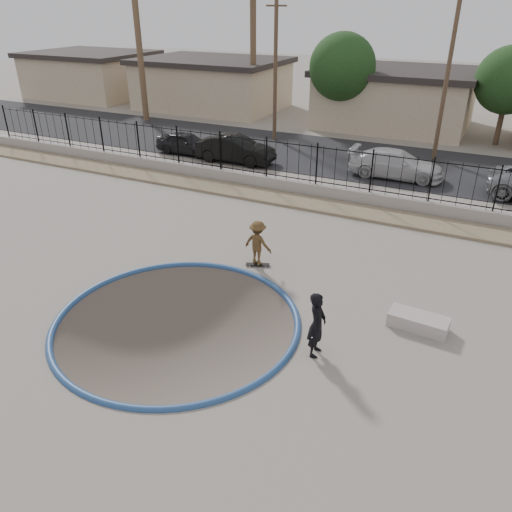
{
  "coord_description": "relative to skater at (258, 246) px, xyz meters",
  "views": [
    {
      "loc": [
        7.16,
        -10.53,
        8.15
      ],
      "look_at": [
        1.02,
        2.0,
        0.94
      ],
      "focal_mm": 35.0,
      "sensor_mm": 36.0,
      "label": 1
    }
  ],
  "objects": [
    {
      "name": "utility_pole_mid",
      "position": [
        3.41,
        16.0,
        4.18
      ],
      "size": [
        1.7,
        0.24,
        9.5
      ],
      "color": "#473323",
      "rests_on": "ground"
    },
    {
      "name": "house_center",
      "position": [
        -0.59,
        23.5,
        1.2
      ],
      "size": [
        10.6,
        8.6,
        3.9
      ],
      "color": "tan",
      "rests_on": "ground"
    },
    {
      "name": "rock_strip",
      "position": [
        -0.59,
        6.2,
        -0.72
      ],
      "size": [
        42.0,
        1.6,
        0.11
      ],
      "primitive_type": "cube",
      "color": "#8B785B",
      "rests_on": "ground"
    },
    {
      "name": "car_a",
      "position": [
        -9.81,
        10.63,
        -0.12
      ],
      "size": [
        3.64,
        1.48,
        1.24
      ],
      "primitive_type": "imported",
      "rotation": [
        0.0,
        0.0,
        1.58
      ],
      "color": "black",
      "rests_on": "street"
    },
    {
      "name": "house_west",
      "position": [
        -15.59,
        23.5,
        1.2
      ],
      "size": [
        11.6,
        8.6,
        3.9
      ],
      "color": "tan",
      "rests_on": "ground"
    },
    {
      "name": "skater",
      "position": [
        0.0,
        0.0,
        0.0
      ],
      "size": [
        1.06,
        0.67,
        1.56
      ],
      "primitive_type": "imported",
      "rotation": [
        0.0,
        0.0,
        3.04
      ],
      "color": "brown",
      "rests_on": "ground"
    },
    {
      "name": "ground",
      "position": [
        -0.59,
        9.0,
        -1.88
      ],
      "size": [
        120.0,
        120.0,
        2.2
      ],
      "primitive_type": "cube",
      "color": "gray",
      "rests_on": "ground"
    },
    {
      "name": "street_tree_left",
      "position": [
        -3.59,
        20.0,
        3.41
      ],
      "size": [
        4.32,
        4.32,
        6.36
      ],
      "color": "#473323",
      "rests_on": "ground"
    },
    {
      "name": "street",
      "position": [
        -0.59,
        14.0,
        -0.76
      ],
      "size": [
        90.0,
        8.0,
        0.04
      ],
      "primitive_type": "cube",
      "color": "black",
      "rests_on": "ground"
    },
    {
      "name": "street_tree_mid",
      "position": [
        6.41,
        21.0,
        3.06
      ],
      "size": [
        3.96,
        3.96,
        5.83
      ],
      "color": "#473323",
      "rests_on": "ground"
    },
    {
      "name": "retaining_wall",
      "position": [
        -0.59,
        7.3,
        -0.48
      ],
      "size": [
        42.0,
        0.45,
        0.6
      ],
      "primitive_type": "cube",
      "color": "gray",
      "rests_on": "ground"
    },
    {
      "name": "palm_left",
      "position": [
        -17.59,
        17.0,
        7.18
      ],
      "size": [
        2.3,
        2.3,
        11.3
      ],
      "color": "brown",
      "rests_on": "ground"
    },
    {
      "name": "utility_pole_left",
      "position": [
        -6.59,
        16.0,
        3.92
      ],
      "size": [
        1.7,
        0.24,
        9.0
      ],
      "color": "#473323",
      "rests_on": "ground"
    },
    {
      "name": "videographer",
      "position": [
        3.41,
        -3.61,
        0.12
      ],
      "size": [
        0.47,
        0.68,
        1.79
      ],
      "primitive_type": "imported",
      "rotation": [
        0.0,
        0.0,
        1.64
      ],
      "color": "black",
      "rests_on": "ground"
    },
    {
      "name": "car_b",
      "position": [
        -6.44,
        10.4,
        -0.02
      ],
      "size": [
        4.43,
        1.63,
        1.45
      ],
      "primitive_type": "imported",
      "rotation": [
        0.0,
        0.0,
        1.59
      ],
      "color": "black",
      "rests_on": "street"
    },
    {
      "name": "house_west_far",
      "position": [
        -28.59,
        23.5,
        1.2
      ],
      "size": [
        10.6,
        8.6,
        3.9
      ],
      "color": "tan",
      "rests_on": "ground"
    },
    {
      "name": "palm_mid",
      "position": [
        -10.59,
        21.0,
        5.91
      ],
      "size": [
        2.3,
        2.3,
        9.3
      ],
      "color": "brown",
      "rests_on": "ground"
    },
    {
      "name": "bowl_pit",
      "position": [
        -0.59,
        -4.0,
        -0.78
      ],
      "size": [
        6.84,
        6.84,
        1.8
      ],
      "primitive_type": null,
      "color": "#4F433D",
      "rests_on": "ground"
    },
    {
      "name": "concrete_ledge",
      "position": [
        5.58,
        -1.29,
        -0.58
      ],
      "size": [
        1.65,
        0.81,
        0.4
      ],
      "primitive_type": "cube",
      "rotation": [
        0.0,
        0.0,
        -0.07
      ],
      "color": "#A99D96",
      "rests_on": "ground"
    },
    {
      "name": "skateboard",
      "position": [
        0.0,
        0.0,
        -0.72
      ],
      "size": [
        0.83,
        0.49,
        0.07
      ],
      "rotation": [
        0.0,
        0.0,
        0.38
      ],
      "color": "black",
      "rests_on": "ground"
    },
    {
      "name": "coping_ring",
      "position": [
        -0.59,
        -4.0,
        -0.78
      ],
      "size": [
        7.04,
        7.04,
        0.2
      ],
      "primitive_type": "torus",
      "color": "navy",
      "rests_on": "ground"
    },
    {
      "name": "car_c",
      "position": [
        2.14,
        11.62,
        -0.06
      ],
      "size": [
        4.76,
        2.04,
        1.37
      ],
      "primitive_type": "imported",
      "rotation": [
        0.0,
        0.0,
        1.6
      ],
      "color": "silver",
      "rests_on": "street"
    },
    {
      "name": "fence",
      "position": [
        -0.59,
        7.3,
        0.72
      ],
      "size": [
        40.0,
        0.04,
        1.8
      ],
      "color": "black",
      "rests_on": "retaining_wall"
    }
  ]
}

